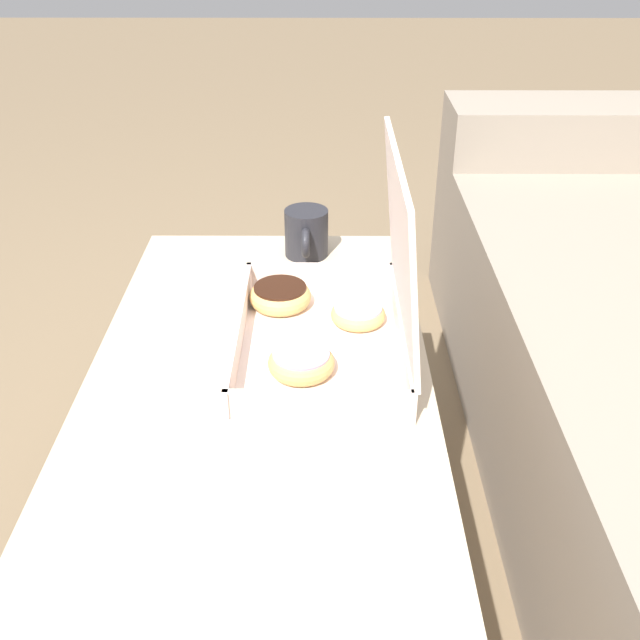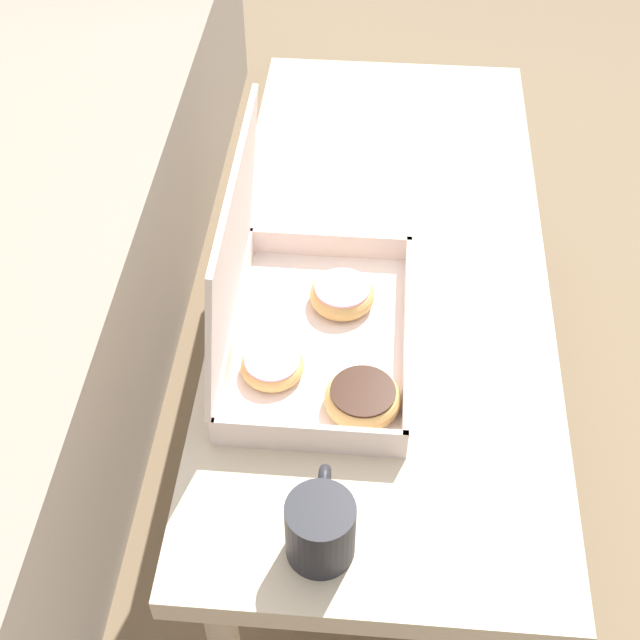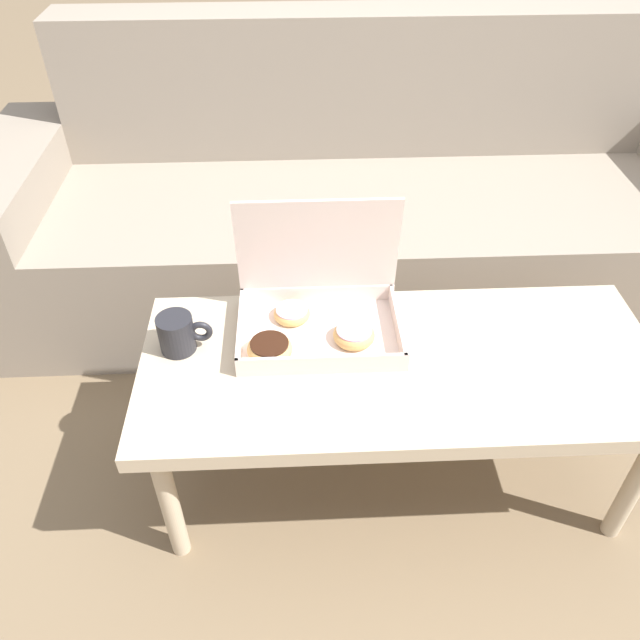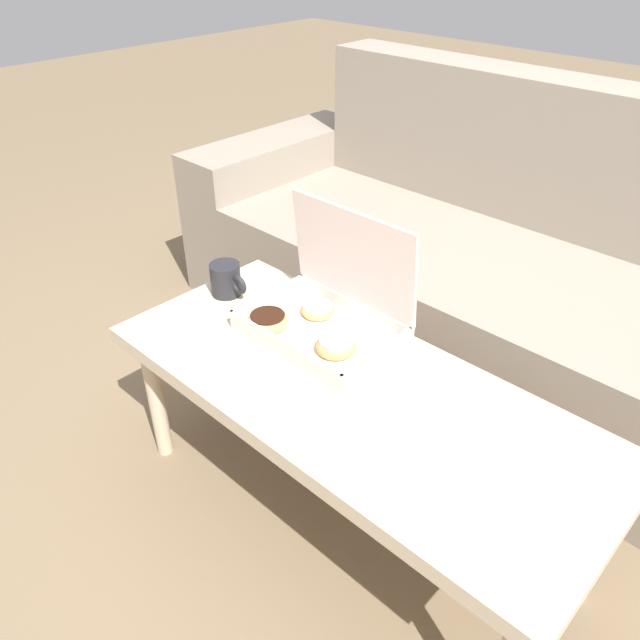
% 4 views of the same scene
% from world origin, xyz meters
% --- Properties ---
extents(ground_plane, '(12.00, 12.00, 0.00)m').
position_xyz_m(ground_plane, '(0.00, 0.00, 0.00)').
color(ground_plane, '#756047').
extents(coffee_table, '(1.19, 0.51, 0.44)m').
position_xyz_m(coffee_table, '(0.00, -0.07, 0.39)').
color(coffee_table, '#C6B293').
rests_on(coffee_table, ground_plane).
extents(pastry_box, '(0.38, 0.26, 0.31)m').
position_xyz_m(pastry_box, '(-0.20, 0.04, 0.49)').
color(pastry_box, silver).
rests_on(pastry_box, coffee_table).
extents(coffee_mug, '(0.12, 0.08, 0.09)m').
position_xyz_m(coffee_mug, '(-0.51, -0.01, 0.48)').
color(coffee_mug, '#232328').
rests_on(coffee_mug, coffee_table).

